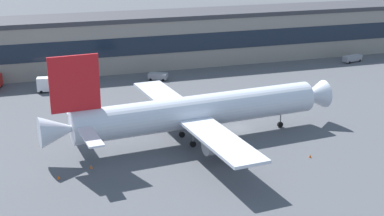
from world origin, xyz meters
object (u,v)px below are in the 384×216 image
Objects in this scene: stair_truck at (51,84)px; traffic_cone_1 at (91,167)px; belt_loader at (352,58)px; pushback_tractor at (158,76)px; airliner at (194,112)px; traffic_cone_2 at (59,177)px; traffic_cone_0 at (310,156)px.

stair_truck is 47.13m from traffic_cone_1.
pushback_tractor is (-59.22, -1.40, -0.10)m from belt_loader.
pushback_tractor is 54.98m from traffic_cone_1.
airliner is 100.24× the size of traffic_cone_2.
airliner is 77.85m from belt_loader.
belt_loader is 97.64m from traffic_cone_1.
belt_loader reaches higher than traffic_cone_2.
traffic_cone_2 is (-88.79, -53.20, -0.87)m from belt_loader.
belt_loader is at bearing 50.84° from traffic_cone_0.
stair_truck is (-22.60, 40.86, -3.71)m from airliner.
stair_truck is 11.27× the size of traffic_cone_2.
stair_truck is at bearing -175.00° from pushback_tractor.
traffic_cone_2 is at bearing -149.07° from belt_loader.
stair_truck is at bearing 125.66° from traffic_cone_0.
airliner reaches higher than stair_truck.
traffic_cone_0 is (38.95, -54.27, -1.69)m from stair_truck.
traffic_cone_2 is (-29.57, -51.79, -0.77)m from pushback_tractor.
belt_loader is at bearing 35.05° from airliner.
belt_loader is at bearing 30.93° from traffic_cone_2.
airliner reaches higher than traffic_cone_0.
airliner is at bearing -61.06° from stair_truck.
belt_loader reaches higher than pushback_tractor.
airliner reaches higher than pushback_tractor.
traffic_cone_2 is at bearing 173.35° from traffic_cone_0.
pushback_tractor is at bearing 60.28° from traffic_cone_2.
stair_truck reaches higher than traffic_cone_0.
airliner is 21.40m from traffic_cone_1.
belt_loader is at bearing 31.34° from traffic_cone_1.
stair_truck is 1.15× the size of pushback_tractor.
traffic_cone_1 is at bearing 24.12° from traffic_cone_2.
airliner reaches higher than belt_loader.
pushback_tractor reaches higher than traffic_cone_1.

